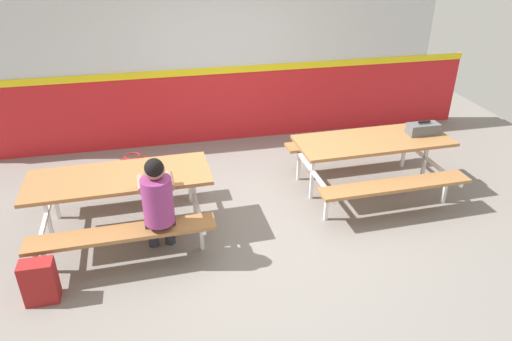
# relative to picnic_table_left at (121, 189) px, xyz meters

# --- Properties ---
(ground_plane) EXTENTS (10.00, 10.00, 0.02)m
(ground_plane) POSITION_rel_picnic_table_left_xyz_m (1.54, 0.06, -0.59)
(ground_plane) COLOR gray
(accent_backdrop) EXTENTS (8.00, 0.14, 2.60)m
(accent_backdrop) POSITION_rel_picnic_table_left_xyz_m (1.54, 2.37, 0.67)
(accent_backdrop) COLOR red
(accent_backdrop) RESTS_ON ground
(picnic_table_left) EXTENTS (1.96, 1.60, 0.74)m
(picnic_table_left) POSITION_rel_picnic_table_left_xyz_m (0.00, 0.00, 0.00)
(picnic_table_left) COLOR #9E6B3D
(picnic_table_left) RESTS_ON ground
(picnic_table_right) EXTENTS (1.96, 1.60, 0.74)m
(picnic_table_right) POSITION_rel_picnic_table_left_xyz_m (3.07, 0.30, 0.00)
(picnic_table_right) COLOR #9E6B3D
(picnic_table_right) RESTS_ON ground
(student_nearer) EXTENTS (0.37, 0.53, 1.21)m
(student_nearer) POSITION_rel_picnic_table_left_xyz_m (0.39, -0.55, 0.13)
(student_nearer) COLOR #2D2D38
(student_nearer) RESTS_ON ground
(toolbox_grey) EXTENTS (0.40, 0.18, 0.18)m
(toolbox_grey) POSITION_rel_picnic_table_left_xyz_m (3.75, 0.31, 0.24)
(toolbox_grey) COLOR #595B60
(toolbox_grey) RESTS_ON picnic_table_right
(backpack_dark) EXTENTS (0.30, 0.22, 0.44)m
(backpack_dark) POSITION_rel_picnic_table_left_xyz_m (-0.74, -0.94, -0.36)
(backpack_dark) COLOR maroon
(backpack_dark) RESTS_ON ground
(tote_bag_bright) EXTENTS (0.34, 0.21, 0.43)m
(tote_bag_bright) POSITION_rel_picnic_table_left_xyz_m (0.09, 1.13, -0.38)
(tote_bag_bright) COLOR maroon
(tote_bag_bright) RESTS_ON ground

